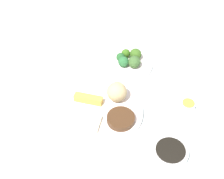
{
  "coord_description": "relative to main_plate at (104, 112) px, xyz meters",
  "views": [
    {
      "loc": [
        -0.6,
        -0.28,
        0.82
      ],
      "look_at": [
        0.07,
        0.0,
        0.06
      ],
      "focal_mm": 46.33,
      "sensor_mm": 36.0,
      "label": 1
    }
  ],
  "objects": [
    {
      "name": "broccoli_floret_3",
      "position": [
        0.26,
        -0.02,
        0.03
      ],
      "size": [
        0.05,
        0.05,
        0.05
      ],
      "primitive_type": "sphere",
      "color": "#3A5D2B",
      "rests_on": "broccoli_plate"
    },
    {
      "name": "broccoli_floret_1",
      "position": [
        0.25,
        0.03,
        0.03
      ],
      "size": [
        0.04,
        0.04,
        0.04
      ],
      "primitive_type": "sphere",
      "color": "#296432",
      "rests_on": "broccoli_plate"
    },
    {
      "name": "sauce_ramekin_hot_mustard_liquid",
      "position": [
        0.14,
        -0.26,
        0.02
      ],
      "size": [
        0.04,
        0.04,
        0.0
      ],
      "primitive_type": "cylinder",
      "color": "yellow",
      "rests_on": "sauce_ramekin_hot_mustard"
    },
    {
      "name": "stir_fry_heap",
      "position": [
        -0.02,
        -0.07,
        0.02
      ],
      "size": [
        0.1,
        0.1,
        0.02
      ],
      "primitive_type": "cylinder",
      "color": "#442A17",
      "rests_on": "main_plate"
    },
    {
      "name": "rice_scoop",
      "position": [
        0.07,
        -0.02,
        0.04
      ],
      "size": [
        0.07,
        0.07,
        0.07
      ],
      "primitive_type": "sphere",
      "color": "tan",
      "rests_on": "main_plate"
    },
    {
      "name": "crab_rangoon_wonton",
      "position": [
        -0.07,
        0.02,
        0.01
      ],
      "size": [
        0.08,
        0.07,
        0.01
      ],
      "primitive_type": "cube",
      "rotation": [
        0.0,
        0.0,
        0.18
      ],
      "color": "beige",
      "rests_on": "main_plate"
    },
    {
      "name": "broccoli_floret_4",
      "position": [
        0.27,
        0.05,
        0.02
      ],
      "size": [
        0.04,
        0.04,
        0.04
      ],
      "primitive_type": "sphere",
      "color": "#245828",
      "rests_on": "broccoli_plate"
    },
    {
      "name": "soy_sauce_bowl",
      "position": [
        -0.08,
        -0.26,
        0.01
      ],
      "size": [
        0.11,
        0.11,
        0.03
      ],
      "primitive_type": "cylinder",
      "color": "white",
      "rests_on": "tabletop"
    },
    {
      "name": "soy_sauce_bowl_liquid",
      "position": [
        -0.08,
        -0.26,
        0.03
      ],
      "size": [
        0.09,
        0.09,
        0.0
      ],
      "primitive_type": "cylinder",
      "color": "black",
      "rests_on": "soy_sauce_bowl"
    },
    {
      "name": "spring_roll",
      "position": [
        0.02,
        0.07,
        0.02
      ],
      "size": [
        0.04,
        0.1,
        0.03
      ],
      "primitive_type": "cube",
      "rotation": [
        0.0,
        0.0,
        1.72
      ],
      "color": "gold",
      "rests_on": "main_plate"
    },
    {
      "name": "tabletop",
      "position": [
        0.02,
        0.0,
        -0.02
      ],
      "size": [
        2.2,
        2.2,
        0.02
      ],
      "primitive_type": "cube",
      "color": "white",
      "rests_on": "ground"
    },
    {
      "name": "sauce_ramekin_hot_mustard",
      "position": [
        0.14,
        -0.26,
        0.0
      ],
      "size": [
        0.05,
        0.05,
        0.02
      ],
      "primitive_type": "cylinder",
      "color": "white",
      "rests_on": "tabletop"
    },
    {
      "name": "broccoli_plate",
      "position": [
        0.27,
        0.02,
        -0.0
      ],
      "size": [
        0.21,
        0.21,
        0.01
      ],
      "primitive_type": "cylinder",
      "color": "white",
      "rests_on": "tabletop"
    },
    {
      "name": "broccoli_floret_2",
      "position": [
        0.31,
        -0.0,
        0.03
      ],
      "size": [
        0.05,
        0.05,
        0.05
      ],
      "primitive_type": "sphere",
      "color": "#3A611F",
      "rests_on": "broccoli_plate"
    },
    {
      "name": "main_plate",
      "position": [
        0.0,
        0.0,
        0.0
      ],
      "size": [
        0.28,
        0.28,
        0.02
      ],
      "primitive_type": "cylinder",
      "color": "white",
      "rests_on": "tabletop"
    },
    {
      "name": "broccoli_floret_0",
      "position": [
        0.3,
        0.04,
        0.02
      ],
      "size": [
        0.04,
        0.04,
        0.04
      ],
      "primitive_type": "sphere",
      "color": "#376319",
      "rests_on": "broccoli_plate"
    }
  ]
}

